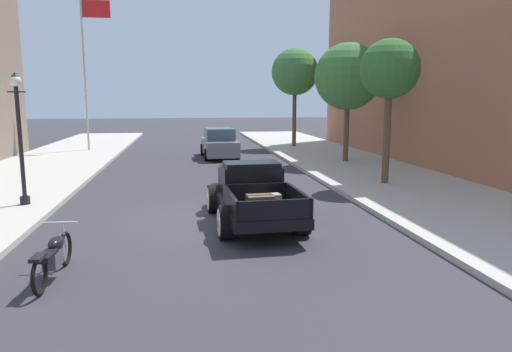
# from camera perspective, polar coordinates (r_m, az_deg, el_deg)

# --- Properties ---
(ground_plane) EXTENTS (140.00, 140.00, 0.00)m
(ground_plane) POSITION_cam_1_polar(r_m,az_deg,el_deg) (13.02, -5.17, -5.12)
(ground_plane) COLOR #333338
(sidewalk_right) EXTENTS (5.50, 64.00, 0.15)m
(sidewalk_right) POSITION_cam_1_polar(r_m,az_deg,el_deg) (15.25, 23.20, -3.42)
(sidewalk_right) COLOR #B7B2A8
(sidewalk_right) RESTS_ON ground
(hotrod_truck_black) EXTENTS (2.32, 5.00, 1.58)m
(hotrod_truck_black) POSITION_cam_1_polar(r_m,az_deg,el_deg) (12.60, -0.52, -2.05)
(hotrod_truck_black) COLOR black
(hotrod_truck_black) RESTS_ON ground
(motorcycle_parked) EXTENTS (0.62, 2.12, 0.93)m
(motorcycle_parked) POSITION_cam_1_polar(r_m,az_deg,el_deg) (9.36, -23.39, -8.85)
(motorcycle_parked) COLOR black
(motorcycle_parked) RESTS_ON ground
(car_background_grey) EXTENTS (1.99, 4.36, 1.65)m
(car_background_grey) POSITION_cam_1_polar(r_m,az_deg,el_deg) (26.26, -4.47, 3.89)
(car_background_grey) COLOR slate
(car_background_grey) RESTS_ON ground
(street_lamp_near) EXTENTS (0.50, 0.32, 3.85)m
(street_lamp_near) POSITION_cam_1_polar(r_m,az_deg,el_deg) (15.30, -26.77, 5.13)
(street_lamp_near) COLOR black
(street_lamp_near) RESTS_ON sidewalk_left
(flagpole) EXTENTS (1.74, 0.16, 9.16)m
(flagpole) POSITION_cam_1_polar(r_m,az_deg,el_deg) (30.68, -19.74, 13.52)
(flagpole) COLOR #B2B2B7
(flagpole) RESTS_ON sidewalk_left
(street_tree_nearest) EXTENTS (2.15, 2.15, 5.24)m
(street_tree_nearest) POSITION_cam_1_polar(r_m,az_deg,el_deg) (17.96, 15.90, 12.22)
(street_tree_nearest) COLOR brown
(street_tree_nearest) RESTS_ON sidewalk_right
(street_tree_second) EXTENTS (3.27, 3.27, 5.82)m
(street_tree_second) POSITION_cam_1_polar(r_m,az_deg,el_deg) (23.97, 11.09, 11.72)
(street_tree_second) COLOR brown
(street_tree_second) RESTS_ON sidewalk_right
(street_tree_third) EXTENTS (3.04, 3.04, 6.37)m
(street_tree_third) POSITION_cam_1_polar(r_m,az_deg,el_deg) (31.43, 4.74, 12.44)
(street_tree_third) COLOR brown
(street_tree_third) RESTS_ON sidewalk_right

